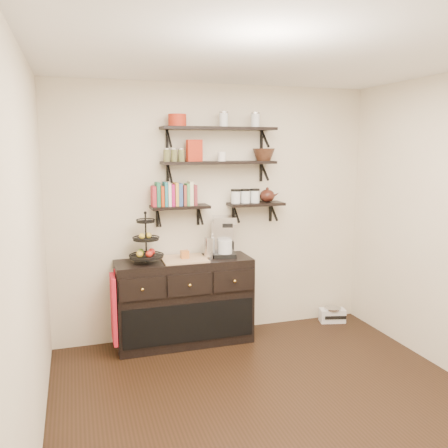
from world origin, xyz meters
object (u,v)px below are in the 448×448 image
at_px(sideboard, 184,301).
at_px(fruit_stand, 146,246).
at_px(radio, 332,315).
at_px(coffee_maker, 224,237).

height_order(sideboard, fruit_stand, fruit_stand).
relative_size(sideboard, fruit_stand, 2.83).
xyz_separation_m(sideboard, radio, (1.80, 0.06, -0.37)).
distance_m(sideboard, radio, 1.83).
bearing_deg(coffee_maker, radio, 13.68).
bearing_deg(coffee_maker, sideboard, -163.64).
distance_m(fruit_stand, radio, 2.39).
bearing_deg(fruit_stand, sideboard, -0.53).
bearing_deg(radio, sideboard, -164.18).
height_order(coffee_maker, radio, coffee_maker).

